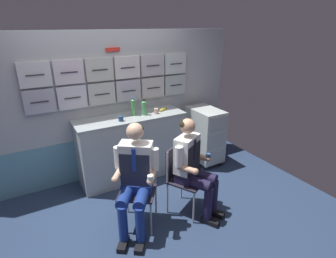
% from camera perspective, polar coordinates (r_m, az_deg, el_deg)
% --- Properties ---
extents(ground, '(4.80, 4.80, 0.04)m').
position_cam_1_polar(ground, '(3.46, -3.76, -19.05)').
color(ground, navy).
extents(galley_bulkhead, '(4.20, 0.14, 2.15)m').
position_cam_1_polar(galley_bulkhead, '(4.08, -12.48, 4.80)').
color(galley_bulkhead, '#AEB3B7').
rests_on(galley_bulkhead, ground).
extents(galley_counter, '(1.61, 0.53, 0.97)m').
position_cam_1_polar(galley_counter, '(4.12, -7.61, -3.73)').
color(galley_counter, '#A9B3B4').
rests_on(galley_counter, ground).
extents(service_trolley, '(0.40, 0.65, 0.93)m').
position_cam_1_polar(service_trolley, '(4.54, 7.83, -1.08)').
color(service_trolley, black).
rests_on(service_trolley, ground).
extents(folding_chair_left, '(0.56, 0.56, 0.85)m').
position_cam_1_polar(folding_chair_left, '(3.19, -6.17, -10.83)').
color(folding_chair_left, '#A8AAAF').
rests_on(folding_chair_left, ground).
extents(crew_member_left, '(0.61, 0.67, 1.27)m').
position_cam_1_polar(crew_member_left, '(2.97, -6.94, -9.67)').
color(crew_member_left, black).
rests_on(crew_member_left, ground).
extents(folding_chair_right, '(0.54, 0.54, 0.85)m').
position_cam_1_polar(folding_chair_right, '(3.35, 2.73, -9.02)').
color(folding_chair_right, '#A8AAAF').
rests_on(folding_chair_right, ground).
extents(crew_member_right, '(0.56, 0.65, 1.23)m').
position_cam_1_polar(crew_member_right, '(3.21, 5.37, -7.50)').
color(crew_member_right, black).
rests_on(crew_member_right, ground).
extents(water_bottle_blue_cap, '(0.07, 0.07, 0.24)m').
position_cam_1_polar(water_bottle_blue_cap, '(3.95, -5.09, 4.55)').
color(water_bottle_blue_cap, '#4DA05D').
rests_on(water_bottle_blue_cap, galley_counter).
extents(water_bottle_clear, '(0.06, 0.06, 0.27)m').
position_cam_1_polar(water_bottle_clear, '(3.94, -7.35, 4.67)').
color(water_bottle_clear, '#4A9752').
rests_on(water_bottle_clear, galley_counter).
extents(paper_cup_blue, '(0.06, 0.06, 0.08)m').
position_cam_1_polar(paper_cup_blue, '(4.01, -2.52, 3.85)').
color(paper_cup_blue, tan).
rests_on(paper_cup_blue, galley_counter).
extents(coffee_cup_white, '(0.07, 0.07, 0.07)m').
position_cam_1_polar(coffee_cup_white, '(3.75, -9.96, 2.23)').
color(coffee_cup_white, navy).
rests_on(coffee_cup_white, galley_counter).
extents(snack_banana, '(0.17, 0.10, 0.04)m').
position_cam_1_polar(snack_banana, '(4.16, -1.03, 4.20)').
color(snack_banana, yellow).
rests_on(snack_banana, galley_counter).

